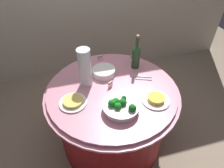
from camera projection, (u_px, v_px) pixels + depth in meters
The scene contains 12 objects.
ground_plane at pixel (112, 139), 2.17m from camera, with size 6.00×6.00×0.00m, color gray.
buffet_table at pixel (112, 116), 1.92m from camera, with size 1.16×1.16×0.74m.
broccoli_bowl at pixel (121, 106), 1.47m from camera, with size 0.28×0.28×0.11m.
plate_stack at pixel (104, 72), 1.81m from camera, with size 0.21×0.21×0.06m.
wine_bottle at pixel (136, 56), 1.84m from camera, with size 0.07×0.07×0.34m.
decorative_fruit_vase at pixel (85, 68), 1.63m from camera, with size 0.11×0.11×0.34m.
serving_tongs at pixel (142, 78), 1.79m from camera, with size 0.17×0.10×0.01m.
food_plate_noodles at pixel (73, 102), 1.54m from camera, with size 0.22×0.22×0.04m.
food_plate_fried_egg at pixel (156, 99), 1.56m from camera, with size 0.22×0.22×0.04m.
label_placard_front at pixel (110, 84), 1.68m from camera, with size 0.05×0.03×0.05m.
label_placard_mid at pixel (101, 58), 1.99m from camera, with size 0.05×0.03×0.05m.
label_placard_rear at pixel (133, 58), 1.98m from camera, with size 0.05×0.03×0.05m.
Camera 1 is at (-0.33, -1.21, 1.87)m, focal length 31.81 mm.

